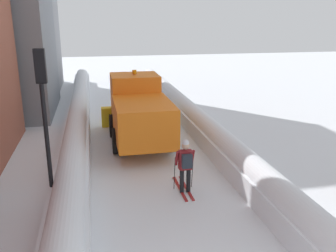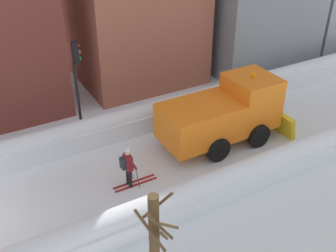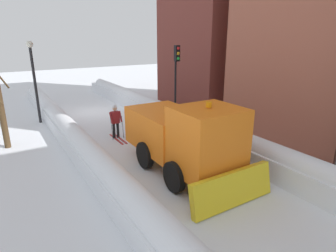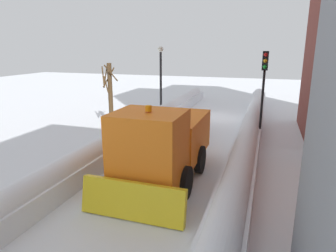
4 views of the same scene
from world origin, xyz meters
name	(u,v)px [view 2 (image 2 of 4)]	position (x,y,z in m)	size (l,w,h in m)	color
ground_plane	(207,148)	(0.00, 10.00, 0.00)	(80.00, 80.00, 0.00)	white
snowbank_left	(175,109)	(-2.90, 10.00, 0.61)	(1.10, 36.00, 1.29)	white
snowbank_right	(249,173)	(2.90, 10.00, 0.54)	(1.10, 36.00, 1.17)	white
plow_truck	(225,113)	(-0.14, 10.99, 1.48)	(3.20, 5.98, 3.12)	orange
skier	(128,165)	(0.67, 5.86, 1.00)	(0.62, 1.80, 1.81)	black
traffic_light_pole	(77,74)	(-3.39, 5.49, 3.27)	(0.28, 0.42, 4.69)	black
bare_tree_near	(155,250)	(5.70, 4.39, 2.11)	(1.16, 1.22, 3.94)	#4C3720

